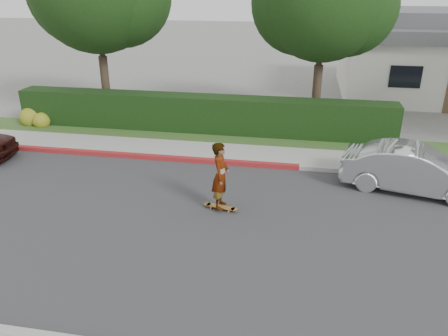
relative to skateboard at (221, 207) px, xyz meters
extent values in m
plane|color=slate|center=(1.00, -0.99, -0.08)|extent=(120.00, 120.00, 0.00)
cube|color=#2D2D30|center=(1.00, -0.99, -0.08)|extent=(60.00, 8.00, 0.01)
cube|color=#9E9E99|center=(1.00, 3.11, -0.01)|extent=(60.00, 0.20, 0.15)
cube|color=maroon|center=(-4.00, 3.11, -0.01)|extent=(12.00, 0.21, 0.15)
cube|color=gray|center=(1.00, 4.01, -0.02)|extent=(60.00, 1.60, 0.12)
cube|color=#2D4C1E|center=(1.00, 5.61, -0.03)|extent=(60.00, 1.60, 0.10)
cube|color=black|center=(-2.00, 6.21, 0.67)|extent=(15.00, 1.00, 1.50)
sphere|color=#2D4C19|center=(-9.20, 5.81, 0.27)|extent=(0.90, 0.90, 0.90)
sphere|color=#2D4C19|center=(-8.60, 5.61, 0.22)|extent=(0.70, 0.70, 0.70)
cylinder|color=#33261C|center=(-6.50, 7.51, 1.27)|extent=(0.36, 0.36, 2.70)
cylinder|color=#33261C|center=(-6.50, 7.51, 3.29)|extent=(0.24, 0.24, 2.25)
cylinder|color=#33261C|center=(2.50, 8.01, 1.18)|extent=(0.36, 0.36, 2.52)
cylinder|color=#33261C|center=(2.50, 8.01, 3.07)|extent=(0.24, 0.24, 2.10)
sphere|color=black|center=(1.70, 8.41, 4.76)|extent=(4.08, 4.08, 4.08)
sphere|color=black|center=(3.40, 8.31, 4.66)|extent=(3.84, 3.84, 3.84)
cube|color=beige|center=(9.00, 15.01, 1.42)|extent=(10.00, 8.00, 3.00)
cube|color=#4C4C51|center=(9.00, 15.01, 3.22)|extent=(10.60, 8.60, 0.60)
cube|color=black|center=(6.50, 10.99, 1.52)|extent=(1.40, 0.06, 1.00)
cylinder|color=#D3713A|center=(-0.27, -0.02, -0.05)|extent=(0.06, 0.04, 0.05)
cylinder|color=#D3713A|center=(-0.24, 0.12, -0.05)|extent=(0.06, 0.04, 0.05)
cylinder|color=#D3713A|center=(0.24, -0.12, -0.05)|extent=(0.06, 0.04, 0.05)
cylinder|color=#D3713A|center=(0.27, 0.02, -0.05)|extent=(0.06, 0.04, 0.05)
cube|color=silver|center=(-0.25, 0.05, -0.01)|extent=(0.07, 0.16, 0.02)
cube|color=silver|center=(0.25, -0.05, -0.01)|extent=(0.07, 0.16, 0.02)
cube|color=brown|center=(0.00, 0.00, 0.01)|extent=(0.79, 0.34, 0.02)
cylinder|color=brown|center=(-0.38, 0.08, 0.01)|extent=(0.22, 0.22, 0.02)
cylinder|color=brown|center=(0.38, -0.08, 0.01)|extent=(0.22, 0.22, 0.02)
imported|color=white|center=(0.00, 0.00, 0.91)|extent=(0.45, 0.67, 1.80)
imported|color=silver|center=(5.24, 2.12, 0.58)|extent=(4.24, 2.29, 1.33)
camera|label=1|loc=(1.93, -10.07, 5.52)|focal=35.00mm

